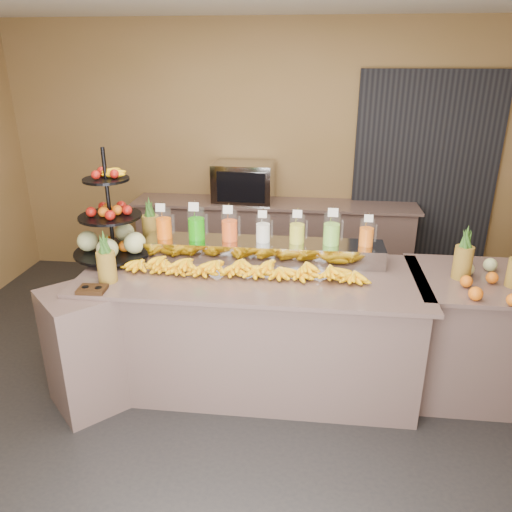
% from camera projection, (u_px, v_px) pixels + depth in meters
% --- Properties ---
extents(ground, '(6.00, 6.00, 0.00)m').
position_uv_depth(ground, '(248.00, 403.00, 3.72)').
color(ground, black).
rests_on(ground, ground).
extents(room_envelope, '(6.04, 5.02, 2.82)m').
position_uv_depth(room_envelope, '(285.00, 133.00, 3.73)').
color(room_envelope, olive).
rests_on(room_envelope, ground).
extents(buffet_counter, '(2.75, 1.25, 0.93)m').
position_uv_depth(buffet_counter, '(237.00, 330.00, 3.80)').
color(buffet_counter, gray).
rests_on(buffet_counter, ground).
extents(right_counter, '(1.08, 0.88, 0.93)m').
position_uv_depth(right_counter, '(479.00, 335.00, 3.74)').
color(right_counter, gray).
rests_on(right_counter, ground).
extents(back_ledge, '(3.10, 0.55, 0.93)m').
position_uv_depth(back_ledge, '(273.00, 242.00, 5.62)').
color(back_ledge, gray).
rests_on(back_ledge, ground).
extents(pitcher_tray, '(1.85, 0.30, 0.15)m').
position_uv_depth(pitcher_tray, '(263.00, 250.00, 3.88)').
color(pitcher_tray, gray).
rests_on(pitcher_tray, buffet_counter).
extents(juice_pitcher_orange_a, '(0.13, 0.13, 0.30)m').
position_uv_depth(juice_pitcher_orange_a, '(164.00, 225.00, 3.90)').
color(juice_pitcher_orange_a, silver).
rests_on(juice_pitcher_orange_a, pitcher_tray).
extents(juice_pitcher_green, '(0.13, 0.14, 0.32)m').
position_uv_depth(juice_pitcher_green, '(196.00, 226.00, 3.87)').
color(juice_pitcher_green, silver).
rests_on(juice_pitcher_green, pitcher_tray).
extents(juice_pitcher_orange_b, '(0.13, 0.13, 0.31)m').
position_uv_depth(juice_pitcher_orange_b, '(230.00, 228.00, 3.84)').
color(juice_pitcher_orange_b, silver).
rests_on(juice_pitcher_orange_b, pitcher_tray).
extents(juice_pitcher_milk, '(0.11, 0.12, 0.27)m').
position_uv_depth(juice_pitcher_milk, '(263.00, 230.00, 3.82)').
color(juice_pitcher_milk, silver).
rests_on(juice_pitcher_milk, pitcher_tray).
extents(juice_pitcher_lemon, '(0.12, 0.12, 0.29)m').
position_uv_depth(juice_pitcher_lemon, '(297.00, 231.00, 3.79)').
color(juice_pitcher_lemon, silver).
rests_on(juice_pitcher_lemon, pitcher_tray).
extents(juice_pitcher_lime, '(0.13, 0.13, 0.31)m').
position_uv_depth(juice_pitcher_lime, '(332.00, 231.00, 3.76)').
color(juice_pitcher_lime, silver).
rests_on(juice_pitcher_lime, pitcher_tray).
extents(juice_pitcher_orange_c, '(0.11, 0.11, 0.27)m').
position_uv_depth(juice_pitcher_orange_c, '(366.00, 234.00, 3.73)').
color(juice_pitcher_orange_c, silver).
rests_on(juice_pitcher_orange_c, pitcher_tray).
extents(banana_heap, '(1.79, 0.16, 0.15)m').
position_uv_depth(banana_heap, '(243.00, 265.00, 3.63)').
color(banana_heap, yellow).
rests_on(banana_heap, buffet_counter).
extents(fruit_stand, '(0.70, 0.70, 0.86)m').
position_uv_depth(fruit_stand, '(117.00, 231.00, 3.87)').
color(fruit_stand, black).
rests_on(fruit_stand, buffet_counter).
extents(condiment_caddy, '(0.19, 0.15, 0.03)m').
position_uv_depth(condiment_caddy, '(92.00, 289.00, 3.37)').
color(condiment_caddy, '#311D0D').
rests_on(condiment_caddy, buffet_counter).
extents(pineapple_left_a, '(0.13, 0.13, 0.38)m').
position_uv_depth(pineapple_left_a, '(106.00, 263.00, 3.47)').
color(pineapple_left_a, brown).
rests_on(pineapple_left_a, buffet_counter).
extents(pineapple_left_b, '(0.14, 0.14, 0.42)m').
position_uv_depth(pineapple_left_b, '(151.00, 228.00, 4.14)').
color(pineapple_left_b, brown).
rests_on(pineapple_left_b, buffet_counter).
extents(right_fruit_pile, '(0.45, 0.43, 0.24)m').
position_uv_depth(right_fruit_pile, '(489.00, 278.00, 3.39)').
color(right_fruit_pile, brown).
rests_on(right_fruit_pile, right_counter).
extents(oven_warmer, '(0.66, 0.47, 0.43)m').
position_uv_depth(oven_warmer, '(244.00, 182.00, 5.41)').
color(oven_warmer, gray).
rests_on(oven_warmer, back_ledge).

